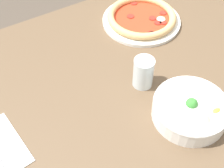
{
  "coord_description": "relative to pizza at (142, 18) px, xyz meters",
  "views": [
    {
      "loc": [
        0.37,
        0.51,
        1.46
      ],
      "look_at": [
        0.05,
        -0.01,
        0.77
      ],
      "focal_mm": 50.0,
      "sensor_mm": 36.0,
      "label": 1
    }
  ],
  "objects": [
    {
      "name": "dining_table",
      "position": [
        0.21,
        0.22,
        -0.12
      ],
      "size": [
        1.25,
        0.91,
        0.75
      ],
      "color": "brown",
      "rests_on": "ground_plane"
    },
    {
      "name": "bowl",
      "position": [
        0.13,
        0.42,
        0.01
      ],
      "size": [
        0.21,
        0.21,
        0.07
      ],
      "color": "white",
      "rests_on": "dining_table"
    },
    {
      "name": "pizza",
      "position": [
        0.0,
        0.0,
        0.0
      ],
      "size": [
        0.28,
        0.28,
        0.04
      ],
      "color": "white",
      "rests_on": "dining_table"
    },
    {
      "name": "glass",
      "position": [
        0.17,
        0.25,
        0.03
      ],
      "size": [
        0.06,
        0.06,
        0.1
      ],
      "color": "silver",
      "rests_on": "dining_table"
    }
  ]
}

